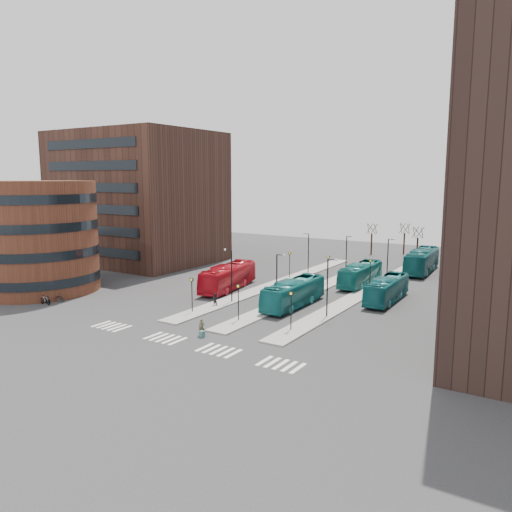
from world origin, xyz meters
The scene contains 23 objects.
ground centered at (0.00, 0.00, 0.00)m, with size 160.00×160.00×0.00m, color #2A2A2D.
island_left centered at (-4.00, 30.00, 0.07)m, with size 2.50×45.00×0.15m, color gray.
island_mid centered at (2.00, 30.00, 0.07)m, with size 2.50×45.00×0.15m, color gray.
island_right centered at (8.00, 30.00, 0.07)m, with size 2.50×45.00×0.15m, color gray.
suitcase centered at (1.64, 6.01, 0.30)m, with size 0.48×0.38×0.60m, color navy.
red_bus centered at (-7.73, 23.41, 1.64)m, with size 2.76×11.80×3.29m, color #B20D1A.
teal_bus_a centered at (3.55, 20.23, 1.55)m, with size 2.61×11.15×3.11m, color #166C6E.
teal_bus_b centered at (5.92, 34.99, 1.51)m, with size 2.54×10.86×3.02m, color #166E6B.
teal_bus_c centered at (11.73, 28.04, 1.47)m, with size 2.46×10.53×2.93m, color #146267.
teal_bus_d centered at (10.55, 48.91, 1.80)m, with size 3.02×12.92×3.60m, color #12595C.
traveller centered at (1.24, 6.48, 0.77)m, with size 0.56×0.37×1.55m, color #4D462E.
commuter_a centered at (-4.00, 15.55, 0.77)m, with size 0.75×0.59×1.55m, color black.
commuter_b centered at (3.18, 16.33, 0.80)m, with size 0.94×0.39×1.60m, color black.
commuter_c centered at (2.44, 16.84, 0.83)m, with size 1.07×0.61×1.65m, color black.
bicycle_near centered at (-21.00, 6.07, 0.45)m, with size 0.60×1.73×0.91m, color gray.
bicycle_mid centered at (-21.00, 5.85, 0.54)m, with size 0.50×1.79×1.07m, color gray.
bicycle_far centered at (-21.00, 7.24, 0.50)m, with size 0.66×1.90×1.00m, color gray.
crosswalk_stripes centered at (1.75, 4.00, 0.01)m, with size 22.35×2.40×0.01m.
round_building centered at (-28.00, 10.00, 6.99)m, with size 15.16×15.16×14.00m.
office_block centered at (-34.00, 33.98, 11.00)m, with size 25.00×20.12×22.00m.
sign_poles centered at (1.60, 23.00, 2.41)m, with size 12.45×22.12×3.65m.
lamp_posts centered at (2.64, 28.00, 3.58)m, with size 14.04×20.24×6.12m.
bare_trees centered at (2.67, 62.67, 2.72)m, with size 10.97×8.14×5.90m.
Camera 1 is at (29.05, -28.40, 14.39)m, focal length 35.00 mm.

